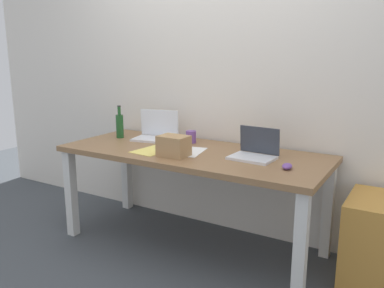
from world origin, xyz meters
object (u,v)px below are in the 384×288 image
at_px(laptop_right, 254,152).
at_px(coffee_mug, 191,137).
at_px(computer_mouse, 287,166).
at_px(filing_cabinet, 379,243).
at_px(laptop_left, 156,133).
at_px(desk, 192,162).
at_px(cardboard_box, 174,146).
at_px(beer_bottle, 120,125).

height_order(laptop_right, coffee_mug, laptop_right).
height_order(laptop_right, computer_mouse, laptop_right).
distance_m(coffee_mug, filing_cabinet, 1.50).
xyz_separation_m(laptop_left, filing_cabinet, (1.72, -0.05, -0.51)).
relative_size(desk, computer_mouse, 19.35).
relative_size(desk, cardboard_box, 9.67).
height_order(laptop_left, beer_bottle, beer_bottle).
xyz_separation_m(laptop_left, computer_mouse, (1.18, -0.28, -0.04)).
bearing_deg(laptop_right, computer_mouse, -26.99).
height_order(cardboard_box, coffee_mug, cardboard_box).
distance_m(laptop_right, beer_bottle, 1.22).
bearing_deg(computer_mouse, laptop_left, 156.86).
bearing_deg(laptop_right, cardboard_box, -155.27).
height_order(desk, coffee_mug, coffee_mug).
xyz_separation_m(laptop_right, filing_cabinet, (0.80, 0.09, -0.49)).
height_order(laptop_left, filing_cabinet, laptop_left).
bearing_deg(cardboard_box, laptop_left, 138.22).
height_order(beer_bottle, filing_cabinet, beer_bottle).
bearing_deg(beer_bottle, laptop_right, -2.55).
distance_m(beer_bottle, computer_mouse, 1.50).
relative_size(cardboard_box, filing_cabinet, 0.36).
bearing_deg(computer_mouse, filing_cabinet, 13.71).
distance_m(computer_mouse, filing_cabinet, 0.75).
relative_size(laptop_left, computer_mouse, 3.67).
relative_size(cardboard_box, coffee_mug, 2.11).
relative_size(beer_bottle, coffee_mug, 2.82).
height_order(laptop_left, computer_mouse, laptop_left).
bearing_deg(filing_cabinet, computer_mouse, -156.62).
bearing_deg(coffee_mug, cardboard_box, -74.87).
height_order(computer_mouse, coffee_mug, coffee_mug).
bearing_deg(laptop_left, beer_bottle, -163.12).
bearing_deg(cardboard_box, coffee_mug, 105.13).
height_order(beer_bottle, coffee_mug, beer_bottle).
bearing_deg(laptop_left, cardboard_box, -41.78).
bearing_deg(coffee_mug, desk, -57.46).
bearing_deg(cardboard_box, laptop_right, 24.73).
xyz_separation_m(desk, laptop_left, (-0.45, 0.18, 0.14)).
distance_m(computer_mouse, cardboard_box, 0.77).
xyz_separation_m(desk, computer_mouse, (0.74, -0.10, 0.10)).
distance_m(laptop_left, cardboard_box, 0.56).
xyz_separation_m(desk, filing_cabinet, (1.27, 0.13, -0.37)).
bearing_deg(cardboard_box, filing_cabinet, 13.91).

